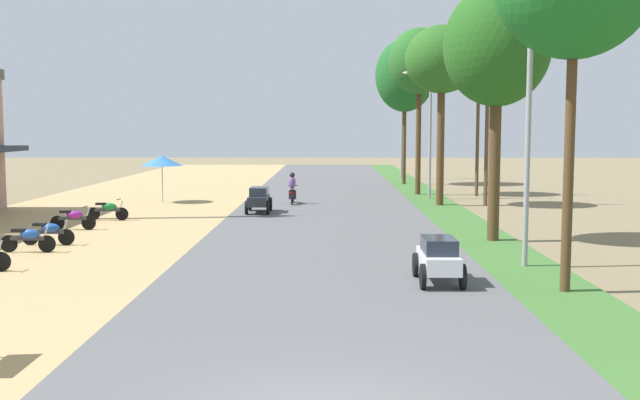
{
  "coord_description": "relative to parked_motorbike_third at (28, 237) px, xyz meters",
  "views": [
    {
      "loc": [
        0.07,
        -9.8,
        4.1
      ],
      "look_at": [
        -0.22,
        14.98,
        1.67
      ],
      "focal_mm": 41.86,
      "sensor_mm": 36.0,
      "label": 1
    }
  ],
  "objects": [
    {
      "name": "median_tree_second",
      "position": [
        15.58,
        2.79,
        6.31
      ],
      "size": [
        3.76,
        3.76,
        8.98
      ],
      "color": "#4C351E",
      "rests_on": "median_strip"
    },
    {
      "name": "utility_pole_far",
      "position": [
        18.5,
        20.6,
        3.83
      ],
      "size": [
        1.8,
        0.2,
        8.38
      ],
      "color": "brown",
      "rests_on": "ground"
    },
    {
      "name": "median_tree_fifth",
      "position": [
        15.05,
        29.25,
        7.13
      ],
      "size": [
        4.17,
        4.17,
        10.19
      ],
      "color": "#4C351E",
      "rests_on": "median_strip"
    },
    {
      "name": "streetlamp_near",
      "position": [
        15.42,
        -2.17,
        4.14
      ],
      "size": [
        3.16,
        0.2,
        8.06
      ],
      "color": "gray",
      "rests_on": "median_strip"
    },
    {
      "name": "parked_motorbike_fifth",
      "position": [
        -0.35,
        5.31,
        0.0
      ],
      "size": [
        1.8,
        0.54,
        0.94
      ],
      "color": "black",
      "rests_on": "dirt_shoulder"
    },
    {
      "name": "vendor_umbrella",
      "position": [
        0.76,
        16.09,
        1.75
      ],
      "size": [
        2.2,
        2.2,
        2.52
      ],
      "color": "#99999E",
      "rests_on": "dirt_shoulder"
    },
    {
      "name": "median_tree_third",
      "position": [
        15.47,
        14.93,
        6.91
      ],
      "size": [
        3.78,
        3.78,
        9.22
      ],
      "color": "#4C351E",
      "rests_on": "median_strip"
    },
    {
      "name": "car_sedan_charcoal",
      "position": [
        6.4,
        11.26,
        0.19
      ],
      "size": [
        1.1,
        2.26,
        1.19
      ],
      "color": "#282D33",
      "rests_on": "road_strip"
    },
    {
      "name": "median_tree_fourth",
      "position": [
        15.07,
        21.09,
        7.38
      ],
      "size": [
        3.66,
        3.66,
        9.88
      ],
      "color": "#4C351E",
      "rests_on": "median_strip"
    },
    {
      "name": "utility_pole_near",
      "position": [
        17.87,
        15.03,
        3.97
      ],
      "size": [
        1.8,
        0.2,
        8.67
      ],
      "color": "brown",
      "rests_on": "ground"
    },
    {
      "name": "parked_motorbike_sixth",
      "position": [
        0.13,
        8.31,
        0.0
      ],
      "size": [
        1.8,
        0.54,
        0.94
      ],
      "color": "black",
      "rests_on": "dirt_shoulder"
    },
    {
      "name": "parked_motorbike_fourth",
      "position": [
        0.12,
        1.46,
        0.0
      ],
      "size": [
        1.8,
        0.54,
        0.94
      ],
      "color": "black",
      "rests_on": "dirt_shoulder"
    },
    {
      "name": "motorbike_ahead_second",
      "position": [
        7.79,
        15.23,
        0.3
      ],
      "size": [
        0.54,
        1.8,
        1.66
      ],
      "color": "black",
      "rests_on": "road_strip"
    },
    {
      "name": "car_sedan_white",
      "position": [
        12.54,
        -4.66,
        0.19
      ],
      "size": [
        1.1,
        2.26,
        1.19
      ],
      "color": "silver",
      "rests_on": "road_strip"
    },
    {
      "name": "parked_motorbike_third",
      "position": [
        0.0,
        0.0,
        0.0
      ],
      "size": [
        1.8,
        0.54,
        0.94
      ],
      "color": "black",
      "rests_on": "dirt_shoulder"
    },
    {
      "name": "streetlamp_far",
      "position": [
        15.42,
        35.02,
        4.33
      ],
      "size": [
        3.16,
        0.2,
        8.44
      ],
      "color": "gray",
      "rests_on": "median_strip"
    },
    {
      "name": "streetlamp_mid",
      "position": [
        15.42,
        18.56,
        3.73
      ],
      "size": [
        3.16,
        0.2,
        7.28
      ],
      "color": "gray",
      "rests_on": "median_strip"
    }
  ]
}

